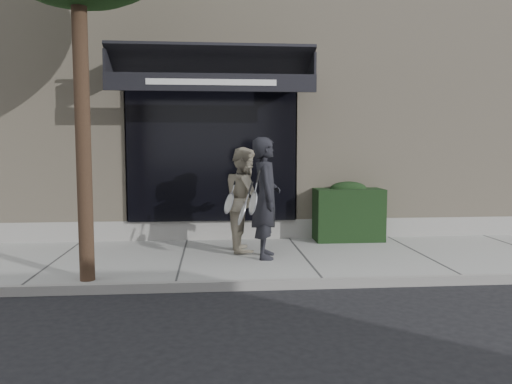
{
  "coord_description": "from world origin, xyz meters",
  "views": [
    {
      "loc": [
        -1.5,
        -8.1,
        1.93
      ],
      "look_at": [
        -0.74,
        0.6,
        1.13
      ],
      "focal_mm": 35.0,
      "sensor_mm": 36.0,
      "label": 1
    }
  ],
  "objects": [
    {
      "name": "curb",
      "position": [
        0.0,
        -1.55,
        0.07
      ],
      "size": [
        20.0,
        0.1,
        0.14
      ],
      "primitive_type": "cube",
      "color": "gray",
      "rests_on": "ground"
    },
    {
      "name": "hedge",
      "position": [
        1.1,
        1.25,
        0.66
      ],
      "size": [
        1.3,
        0.7,
        1.14
      ],
      "color": "black",
      "rests_on": "sidewalk"
    },
    {
      "name": "pedestrian_back",
      "position": [
        -0.94,
        0.44,
        1.02
      ],
      "size": [
        0.75,
        0.9,
        1.8
      ],
      "color": "#B0A58D",
      "rests_on": "sidewalk"
    },
    {
      "name": "sidewalk",
      "position": [
        0.0,
        0.0,
        0.06
      ],
      "size": [
        20.0,
        3.0,
        0.12
      ],
      "primitive_type": "cube",
      "color": "#969691",
      "rests_on": "ground"
    },
    {
      "name": "ground",
      "position": [
        0.0,
        0.0,
        0.0
      ],
      "size": [
        80.0,
        80.0,
        0.0
      ],
      "primitive_type": "plane",
      "color": "black",
      "rests_on": "ground"
    },
    {
      "name": "pedestrian_front",
      "position": [
        -0.64,
        -0.14,
        1.1
      ],
      "size": [
        0.77,
        0.88,
        1.96
      ],
      "color": "black",
      "rests_on": "sidewalk"
    },
    {
      "name": "building_facade",
      "position": [
        -0.01,
        4.96,
        2.74
      ],
      "size": [
        14.3,
        8.04,
        5.64
      ],
      "color": "tan",
      "rests_on": "ground"
    }
  ]
}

